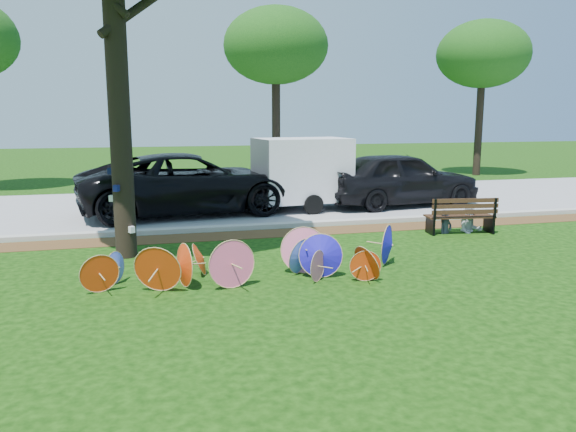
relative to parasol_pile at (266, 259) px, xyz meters
name	(u,v)px	position (x,y,z in m)	size (l,w,h in m)	color
ground	(289,289)	(0.27, -0.62, -0.39)	(90.00, 90.00, 0.00)	black
mulch_strip	(244,235)	(0.27, 3.88, -0.38)	(90.00, 1.00, 0.01)	#472D16
curb	(239,227)	(0.27, 4.58, -0.33)	(90.00, 0.30, 0.12)	#B7B5AD
street	(219,205)	(0.27, 8.73, -0.38)	(90.00, 8.00, 0.01)	gray
parasol_pile	(266,259)	(0.00, 0.00, 0.00)	(6.14, 1.81, 0.90)	red
black_van	(190,184)	(-0.76, 7.32, 0.53)	(3.02, 6.55, 1.82)	black
dark_pickup	(400,179)	(6.02, 7.16, 0.51)	(2.10, 5.23, 1.78)	black
cargo_trailer	(303,170)	(2.70, 7.13, 0.88)	(2.77, 1.75, 2.54)	white
park_bench	(460,215)	(5.61, 2.81, 0.07)	(1.75, 0.66, 0.91)	black
person_left	(446,211)	(5.26, 2.86, 0.19)	(0.42, 0.27, 1.15)	#3A4150
person_right	(471,206)	(5.96, 2.86, 0.28)	(0.65, 0.50, 1.33)	silver
bg_trees	(259,47)	(2.88, 14.56, 5.38)	(26.95, 5.23, 7.40)	black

